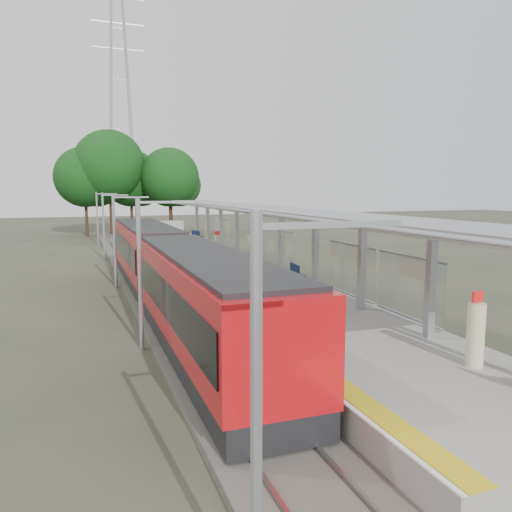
{
  "coord_description": "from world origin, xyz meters",
  "views": [
    {
      "loc": [
        -8.29,
        -10.52,
        5.63
      ],
      "look_at": [
        0.16,
        12.98,
        2.3
      ],
      "focal_mm": 35.0,
      "sensor_mm": 36.0,
      "label": 1
    }
  ],
  "objects_px": {
    "train": "(167,269)",
    "info_pillar_near": "(476,334)",
    "bench_far": "(197,235)",
    "info_pillar_far": "(217,245)",
    "bench_mid": "(297,272)",
    "litter_bin": "(231,254)"
  },
  "relations": [
    {
      "from": "train",
      "to": "bench_mid",
      "type": "distance_m",
      "value": 6.54
    },
    {
      "from": "train",
      "to": "info_pillar_far",
      "type": "xyz_separation_m",
      "value": [
        5.47,
        11.26,
        -0.3
      ]
    },
    {
      "from": "info_pillar_far",
      "to": "litter_bin",
      "type": "bearing_deg",
      "value": -92.25
    },
    {
      "from": "train",
      "to": "litter_bin",
      "type": "relative_size",
      "value": 29.64
    },
    {
      "from": "info_pillar_near",
      "to": "info_pillar_far",
      "type": "bearing_deg",
      "value": 79.07
    },
    {
      "from": "bench_far",
      "to": "info_pillar_far",
      "type": "bearing_deg",
      "value": -112.12
    },
    {
      "from": "bench_mid",
      "to": "info_pillar_far",
      "type": "distance_m",
      "value": 11.24
    },
    {
      "from": "litter_bin",
      "to": "bench_mid",
      "type": "bearing_deg",
      "value": -83.88
    },
    {
      "from": "train",
      "to": "bench_far",
      "type": "height_order",
      "value": "train"
    },
    {
      "from": "info_pillar_near",
      "to": "litter_bin",
      "type": "relative_size",
      "value": 2.17
    },
    {
      "from": "info_pillar_near",
      "to": "litter_bin",
      "type": "bearing_deg",
      "value": 78.8
    },
    {
      "from": "info_pillar_far",
      "to": "train",
      "type": "bearing_deg",
      "value": -121.17
    },
    {
      "from": "bench_mid",
      "to": "info_pillar_far",
      "type": "bearing_deg",
      "value": 101.43
    },
    {
      "from": "train",
      "to": "info_pillar_far",
      "type": "relative_size",
      "value": 15.86
    },
    {
      "from": "bench_mid",
      "to": "litter_bin",
      "type": "xyz_separation_m",
      "value": [
        -0.89,
        8.34,
        -0.03
      ]
    },
    {
      "from": "info_pillar_near",
      "to": "litter_bin",
      "type": "height_order",
      "value": "info_pillar_near"
    },
    {
      "from": "train",
      "to": "info_pillar_near",
      "type": "xyz_separation_m",
      "value": [
        5.92,
        -12.56,
        -0.18
      ]
    },
    {
      "from": "bench_mid",
      "to": "info_pillar_near",
      "type": "xyz_separation_m",
      "value": [
        -0.59,
        -12.64,
        0.38
      ]
    },
    {
      "from": "bench_far",
      "to": "bench_mid",
      "type": "bearing_deg",
      "value": -106.69
    },
    {
      "from": "bench_mid",
      "to": "info_pillar_near",
      "type": "bearing_deg",
      "value": -86.6
    },
    {
      "from": "bench_mid",
      "to": "litter_bin",
      "type": "relative_size",
      "value": 1.52
    },
    {
      "from": "bench_mid",
      "to": "info_pillar_far",
      "type": "xyz_separation_m",
      "value": [
        -1.05,
        11.18,
        0.26
      ]
    }
  ]
}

